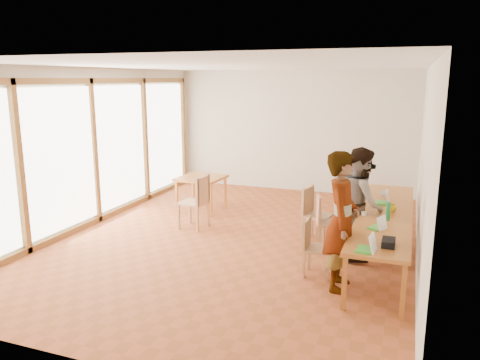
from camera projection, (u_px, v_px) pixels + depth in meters
name	position (u px, v px, depth m)	size (l,w,h in m)	color
ground	(237.00, 238.00, 8.34)	(8.00, 8.00, 0.00)	#A64E28
wall_back	(293.00, 131.00, 11.69)	(6.00, 0.10, 3.00)	beige
wall_front	(85.00, 220.00, 4.35)	(6.00, 0.10, 3.00)	beige
wall_right	(424.00, 167.00, 7.00)	(0.10, 8.00, 3.00)	beige
window_wall	(93.00, 147.00, 9.02)	(0.10, 8.00, 3.00)	white
ceiling	(236.00, 64.00, 7.70)	(6.00, 8.00, 0.04)	white
communal_table	(385.00, 216.00, 7.28)	(0.80, 4.00, 0.75)	#BE6A2A
side_table	(201.00, 180.00, 9.94)	(0.90, 0.90, 0.75)	#BE6A2A
chair_near	(312.00, 241.00, 6.72)	(0.39, 0.39, 0.44)	tan
chair_mid	(313.00, 208.00, 8.17)	(0.52, 0.52, 0.50)	tan
chair_far	(324.00, 216.00, 7.75)	(0.53, 0.53, 0.49)	tan
chair_empty	(350.00, 190.00, 9.82)	(0.50, 0.50, 0.44)	tan
chair_spare	(198.00, 196.00, 8.79)	(0.51, 0.51, 0.54)	tan
person_near	(342.00, 221.00, 6.20)	(0.69, 0.45, 1.88)	gray
person_mid	(360.00, 203.00, 7.33)	(0.86, 0.67, 1.76)	gray
person_far	(358.00, 198.00, 8.14)	(0.98, 0.57, 1.52)	gray
laptop_near	(369.00, 247.00, 5.64)	(0.25, 0.28, 0.22)	green
laptop_mid	(379.00, 226.00, 6.46)	(0.27, 0.28, 0.19)	green
laptop_far	(384.00, 200.00, 7.77)	(0.23, 0.27, 0.22)	green
yellow_mug	(392.00, 208.00, 7.33)	(0.14, 0.14, 0.11)	yellow
green_bottle	(388.00, 211.00, 6.84)	(0.07, 0.07, 0.28)	#227439
clear_glass	(383.00, 193.00, 8.33)	(0.07, 0.07, 0.09)	silver
condiment_cup	(364.00, 214.00, 7.11)	(0.08, 0.08, 0.06)	white
pink_phone	(375.00, 227.00, 6.52)	(0.05, 0.10, 0.01)	#CA3A71
black_pouch	(389.00, 243.00, 5.82)	(0.16, 0.26, 0.09)	black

